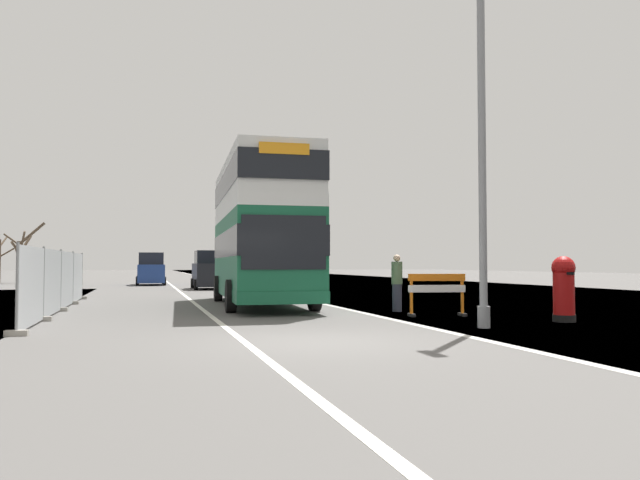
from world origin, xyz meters
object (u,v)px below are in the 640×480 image
car_receding_mid (151,270)px  red_pillar_postbox (564,286)px  car_oncoming_near (210,271)px  pedestrian_at_kerb (397,283)px  double_decker_bus (260,230)px  lamppost_foreground (482,155)px  roadworks_barrier (437,289)px

car_receding_mid → red_pillar_postbox: bearing=-72.5°
red_pillar_postbox → car_oncoming_near: 23.98m
car_oncoming_near → pedestrian_at_kerb: (3.82, -18.78, -0.16)m
double_decker_bus → red_pillar_postbox: bearing=-52.8°
pedestrian_at_kerb → lamppost_foreground: bearing=-90.0°
lamppost_foreground → roadworks_barrier: bearing=82.6°
red_pillar_postbox → car_oncoming_near: size_ratio=0.43×
roadworks_barrier → pedestrian_at_kerb: size_ratio=0.94×
double_decker_bus → pedestrian_at_kerb: size_ratio=5.83×
red_pillar_postbox → roadworks_barrier: (-2.35, 2.40, -0.16)m
roadworks_barrier → double_decker_bus: bearing=123.8°
double_decker_bus → car_oncoming_near: size_ratio=2.64×
car_oncoming_near → roadworks_barrier: bearing=-78.4°
car_receding_mid → pedestrian_at_kerb: car_receding_mid is taller
red_pillar_postbox → roadworks_barrier: bearing=134.4°
red_pillar_postbox → car_oncoming_near: bearing=105.9°
red_pillar_postbox → roadworks_barrier: size_ratio=1.01×
lamppost_foreground → car_receding_mid: (-7.07, 32.05, -2.95)m
car_receding_mid → roadworks_barrier: bearing=-75.5°
double_decker_bus → lamppost_foreground: size_ratio=1.22×
lamppost_foreground → car_oncoming_near: 24.32m
double_decker_bus → roadworks_barrier: 7.38m
red_pillar_postbox → car_oncoming_near: car_oncoming_near is taller
lamppost_foreground → double_decker_bus: bearing=111.3°
red_pillar_postbox → car_receding_mid: size_ratio=0.37×
double_decker_bus → pedestrian_at_kerb: bearing=-48.7°
lamppost_foreground → car_receding_mid: size_ratio=1.90×
car_oncoming_near → red_pillar_postbox: bearing=-74.1°
roadworks_barrier → car_oncoming_near: 21.09m
red_pillar_postbox → car_receding_mid: (-9.84, 31.27, 0.13)m
lamppost_foreground → roadworks_barrier: 4.56m
car_oncoming_near → car_receding_mid: 8.83m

